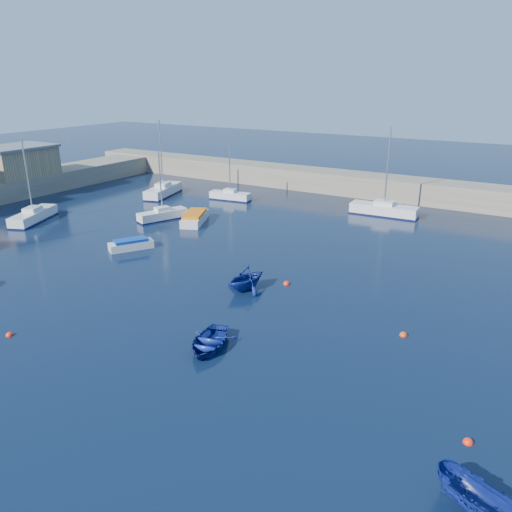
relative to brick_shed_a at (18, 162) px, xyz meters
The scene contains 17 objects.
ground 48.55m from the brick_shed_a, 29.74° to the right, with size 220.00×220.00×0.00m, color black.
back_wall 47.50m from the brick_shed_a, 27.65° to the left, with size 96.00×4.50×2.60m, color gray.
brick_shed_a is the anchor object (origin of this frame).
sailboat_2 14.74m from the brick_shed_a, 31.19° to the right, with size 4.22×6.71×8.56m.
sailboat_3 23.65m from the brick_shed_a, ahead, with size 3.31×5.44×7.03m.
sailboat_4 18.46m from the brick_shed_a, 28.72° to the left, with size 3.74×7.35×9.30m.
sailboat_5 27.12m from the brick_shed_a, 24.20° to the left, with size 5.20×2.02×6.78m.
sailboat_6 45.04m from the brick_shed_a, 17.69° to the left, with size 7.24×2.30×9.39m.
motorboat_1 28.92m from the brick_shed_a, 17.78° to the right, with size 3.05×3.87×0.92m.
motorboat_2 27.14m from the brick_shed_a, ahead, with size 3.81×5.54×1.08m.
dinghy_center 47.23m from the brick_shed_a, 23.78° to the right, with size 2.65×3.71×0.77m, color navy.
dinghy_left 42.18m from the brick_shed_a, 15.29° to the right, with size 2.90×3.36×1.77m, color navy.
dinghy_right 62.39m from the brick_shed_a, 22.13° to the right, with size 1.31×3.49×1.35m, color navy.
buoy_0 40.30m from the brick_shed_a, 36.41° to the right, with size 0.43×0.43×0.43m, color #FF2A0D.
buoy_1 53.52m from the brick_shed_a, 12.98° to the right, with size 0.46×0.46×0.46m, color #E43E11.
buoy_2 60.23m from the brick_shed_a, 19.11° to the right, with size 0.43×0.43×0.43m, color #FF2A0D.
buoy_3 43.68m from the brick_shed_a, 11.58° to the right, with size 0.49×0.49×0.49m, color #FF2A0D.
Camera 1 is at (15.85, -14.52, 14.25)m, focal length 35.00 mm.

